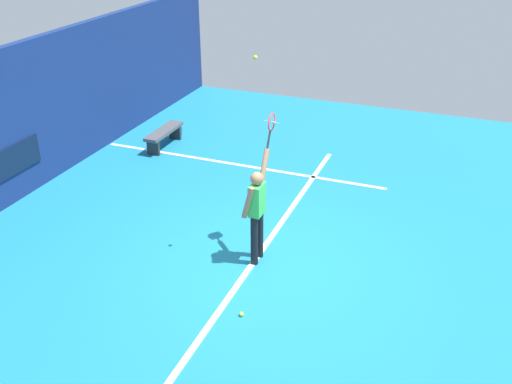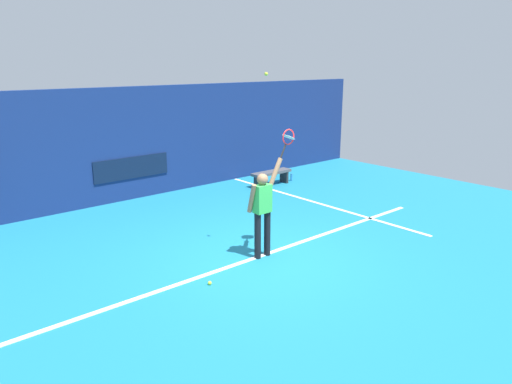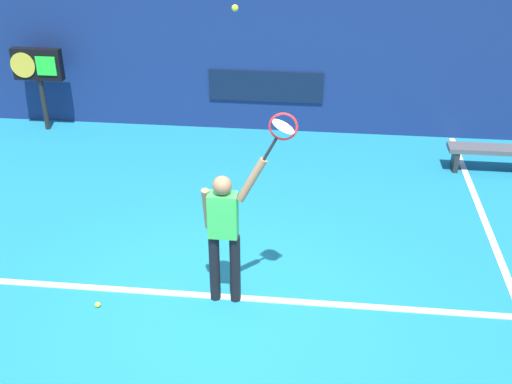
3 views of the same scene
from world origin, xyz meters
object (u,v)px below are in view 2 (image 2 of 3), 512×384
(spare_ball, at_px, (210,283))
(court_bench, at_px, (271,175))
(tennis_ball, at_px, (266,74))
(tennis_player, at_px, (263,208))
(water_bottle, at_px, (292,177))
(tennis_racket, at_px, (288,139))

(spare_ball, bearing_deg, court_bench, 38.69)
(tennis_ball, height_order, court_bench, tennis_ball)
(tennis_player, distance_m, tennis_ball, 2.52)
(tennis_ball, xyz_separation_m, spare_ball, (-1.67, -0.43, -3.49))
(spare_ball, bearing_deg, tennis_ball, 14.33)
(court_bench, xyz_separation_m, water_bottle, (0.89, 0.00, -0.22))
(tennis_player, relative_size, tennis_ball, 28.61)
(water_bottle, bearing_deg, spare_ball, -145.45)
(spare_ball, bearing_deg, tennis_racket, 8.82)
(tennis_ball, bearing_deg, water_bottle, 40.17)
(tennis_ball, height_order, spare_ball, tennis_ball)
(tennis_racket, relative_size, water_bottle, 2.56)
(tennis_ball, xyz_separation_m, water_bottle, (4.67, 3.94, -3.40))
(tennis_racket, distance_m, tennis_ball, 1.33)
(tennis_player, relative_size, tennis_racket, 3.17)
(tennis_racket, xyz_separation_m, tennis_ball, (-0.49, 0.09, 1.23))
(tennis_racket, bearing_deg, court_bench, 50.83)
(tennis_player, height_order, tennis_ball, tennis_ball)
(tennis_racket, height_order, spare_ball, tennis_racket)
(tennis_racket, bearing_deg, tennis_player, 179.62)
(tennis_racket, xyz_separation_m, court_bench, (3.28, 4.03, -1.95))
(tennis_racket, bearing_deg, water_bottle, 44.01)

